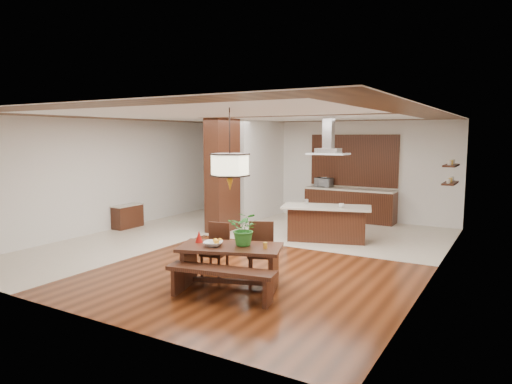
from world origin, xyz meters
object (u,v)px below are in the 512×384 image
Objects in this scene: dining_table at (230,257)px; range_hood at (329,136)px; pendant_lantern at (230,149)px; dining_chair_left at (215,250)px; microwave at (324,182)px; hallway_console at (128,216)px; dining_bench at (221,284)px; island_cup at (341,206)px; fruit_bowl at (213,244)px; dining_chair_right at (261,251)px; foliage_plant at (245,229)px; kitchen_island at (327,223)px.

range_hood is at bearing 87.89° from dining_table.
pendant_lantern is (-0.00, 0.00, 1.74)m from dining_table.
dining_chair_left is 6.33m from microwave.
hallway_console is 0.52× the size of dining_bench.
microwave is at bearing 113.53° from range_hood.
fruit_bowl is at bearing -100.71° from island_cup.
microwave reaches higher than island_cup.
dining_chair_right is at bearing -72.32° from microwave.
hallway_console is 1.80× the size of microwave.
foliage_plant is (0.74, -0.20, 0.50)m from dining_chair_left.
dining_table is 0.83× the size of kitchen_island.
range_hood reaches higher than dining_chair_right.
dining_bench is 1.89× the size of range_hood.
dining_chair_right is (5.26, -2.01, 0.17)m from hallway_console.
dining_chair_right is at bearing 70.34° from dining_table.
fruit_bowl is at bearing -77.33° from microwave.
foliage_plant is at bearing 36.32° from dining_table.
pendant_lantern reaches higher than island_cup.
island_cup is at bearing 85.80° from dining_bench.
range_hood is (0.37, 4.04, 1.74)m from fruit_bowl.
pendant_lantern is at bearing 35.06° from fruit_bowl.
foliage_plant is at bearing -25.42° from hallway_console.
range_hood is 1.84× the size of microwave.
foliage_plant is (0.19, 0.14, -1.28)m from pendant_lantern.
dining_table is 3.88m from kitchen_island.
microwave is (-1.57, 2.82, 0.20)m from island_cup.
dining_chair_left is (-0.56, 0.33, -0.04)m from dining_table.
dining_table is 0.52m from foliage_plant.
hallway_console is 5.69m from dining_table.
dining_bench is 4.44m from kitchen_island.
dining_chair_right is 1.99× the size of microwave.
range_hood is (-0.06, 4.44, 2.23)m from dining_bench.
dining_chair_right is at bearing 86.33° from foliage_plant.
hallway_console reaches higher than dining_bench.
pendant_lantern is 10.95× the size of island_cup.
dining_chair_right is at bearing 59.90° from fruit_bowl.
foliage_plant is 0.57m from fruit_bowl.
fruit_bowl is 2.58× the size of island_cup.
fruit_bowl is (0.33, -0.50, 0.26)m from dining_chair_left.
microwave is (-1.24, 6.48, 0.12)m from foliage_plant.
hallway_console is 0.48× the size of dining_table.
microwave is at bearing 86.25° from dining_chair_left.
range_hood is at bearing 84.74° from fruit_bowl.
dining_bench is at bearing -42.91° from fruit_bowl.
microwave is (-1.05, 6.62, 0.58)m from dining_table.
dining_chair_left is 1.89m from pendant_lantern.
fruit_bowl is at bearing -145.97° from dining_chair_right.
dining_table is 1.96× the size of dining_chair_left.
kitchen_island reaches higher than fruit_bowl.
pendant_lantern is 4.06m from island_cup.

